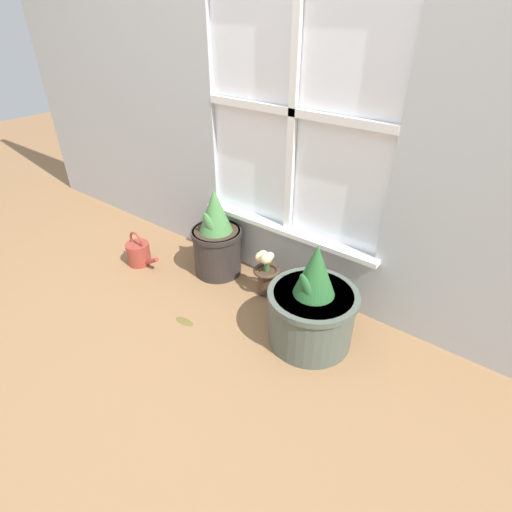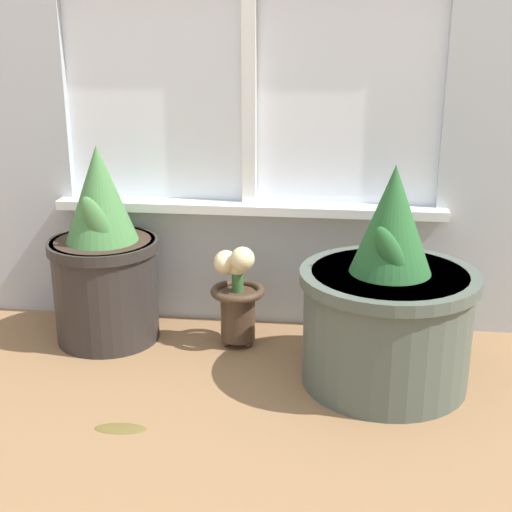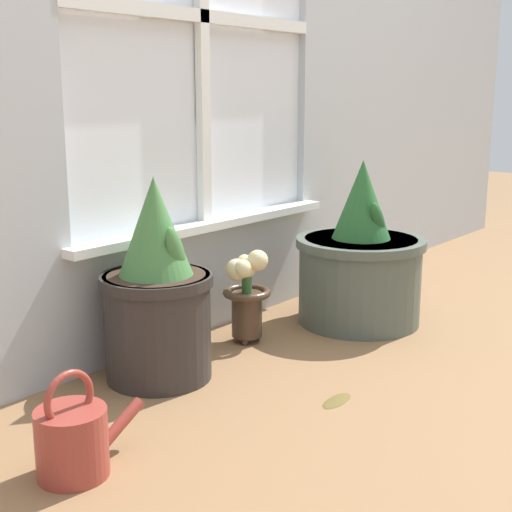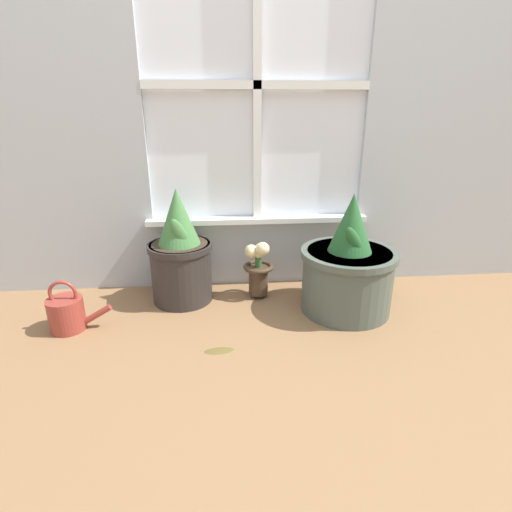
{
  "view_description": "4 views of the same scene",
  "coord_description": "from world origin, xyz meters",
  "views": [
    {
      "loc": [
        1.0,
        -0.94,
        1.35
      ],
      "look_at": [
        -0.03,
        0.39,
        0.27
      ],
      "focal_mm": 28.0,
      "sensor_mm": 36.0,
      "label": 1
    },
    {
      "loc": [
        0.24,
        -1.23,
        0.81
      ],
      "look_at": [
        0.04,
        0.41,
        0.26
      ],
      "focal_mm": 50.0,
      "sensor_mm": 36.0,
      "label": 2
    },
    {
      "loc": [
        -1.54,
        -0.82,
        0.72
      ],
      "look_at": [
        -0.03,
        0.41,
        0.27
      ],
      "focal_mm": 50.0,
      "sensor_mm": 36.0,
      "label": 3
    },
    {
      "loc": [
        -0.17,
        -1.23,
        0.85
      ],
      "look_at": [
        -0.02,
        0.41,
        0.22
      ],
      "focal_mm": 28.0,
      "sensor_mm": 36.0,
      "label": 4
    }
  ],
  "objects": [
    {
      "name": "fallen_leaf",
      "position": [
        -0.19,
        0.03,
        0.0
      ],
      "size": [
        0.11,
        0.05,
        0.01
      ],
      "color": "brown",
      "rests_on": "ground_plane"
    },
    {
      "name": "potted_plant_left",
      "position": [
        -0.36,
        0.46,
        0.22
      ],
      "size": [
        0.28,
        0.28,
        0.52
      ],
      "color": "#2D2826",
      "rests_on": "ground_plane"
    },
    {
      "name": "potted_plant_right",
      "position": [
        0.36,
        0.3,
        0.19
      ],
      "size": [
        0.41,
        0.41,
        0.52
      ],
      "color": "#4C564C",
      "rests_on": "ground_plane"
    },
    {
      "name": "ground_plane",
      "position": [
        0.0,
        0.0,
        0.0
      ],
      "size": [
        10.0,
        10.0,
        0.0
      ],
      "primitive_type": "plane",
      "color": "olive"
    },
    {
      "name": "watering_can",
      "position": [
        -0.79,
        0.23,
        0.07
      ],
      "size": [
        0.25,
        0.14,
        0.21
      ],
      "color": "#99382D",
      "rests_on": "ground_plane"
    },
    {
      "name": "flower_vase",
      "position": [
        -0.01,
        0.46,
        0.15
      ],
      "size": [
        0.14,
        0.14,
        0.28
      ],
      "color": "#473323",
      "rests_on": "ground_plane"
    },
    {
      "name": "wall_with_window",
      "position": [
        0.0,
        0.64,
        1.27
      ],
      "size": [
        4.4,
        0.1,
        2.5
      ],
      "color": "#B2B7BC",
      "rests_on": "ground_plane"
    }
  ]
}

